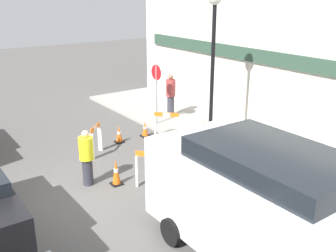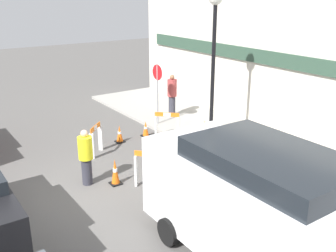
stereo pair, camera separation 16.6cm
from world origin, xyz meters
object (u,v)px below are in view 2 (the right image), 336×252
stop_sign (157,85)px  streetlamp_post (214,48)px  work_van (266,208)px  person_worker (86,156)px  person_pedestrian (172,94)px

stop_sign → streetlamp_post: bearing=-170.0°
work_van → stop_sign: bearing=159.8°
streetlamp_post → work_van: size_ratio=0.93×
streetlamp_post → person_worker: (0.48, -4.87, -2.48)m
stop_sign → person_worker: bearing=122.7°
person_worker → person_pedestrian: 6.43m
stop_sign → person_pedestrian: bearing=-66.2°
person_worker → work_van: work_van is taller
stop_sign → person_worker: (3.02, -4.31, -0.84)m
streetlamp_post → stop_sign: size_ratio=2.13×
person_worker → work_van: (5.19, 1.29, 0.51)m
stop_sign → work_van: bearing=157.5°
person_pedestrian → work_van: 9.64m
person_worker → stop_sign: bearing=25.9°
stop_sign → person_pedestrian: size_ratio=1.34×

